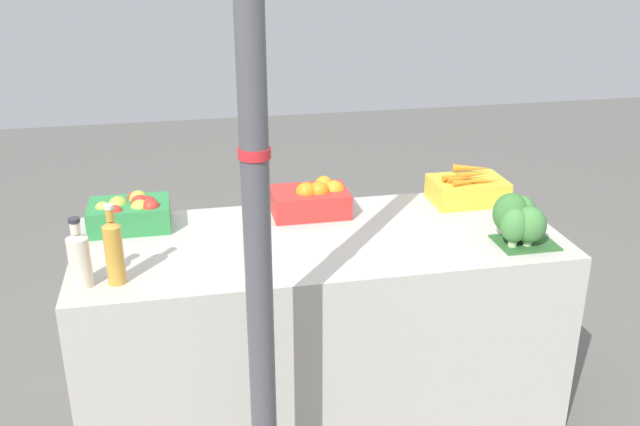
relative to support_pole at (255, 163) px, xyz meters
The scene contains 9 objects.
ground_plane 1.50m from the support_pole, 63.64° to the left, with size 10.00×10.00×0.00m, color #605E59.
market_table 1.16m from the support_pole, 63.64° to the left, with size 1.88×0.78×0.80m, color #B7B2A8.
support_pole is the anchor object (origin of this frame).
apple_crate 1.07m from the support_pole, 115.36° to the left, with size 0.32×0.22×0.14m.
orange_crate 1.04m from the support_pole, 69.41° to the left, with size 0.32×0.22×0.15m.
carrot_crate 1.42m from the support_pole, 40.56° to the left, with size 0.32×0.22×0.14m.
broccoli_pile 1.20m from the support_pole, 22.22° to the left, with size 0.23×0.21×0.19m.
juice_bottle_cloudy 0.80m from the support_pole, 144.83° to the left, with size 0.07×0.07×0.25m.
juice_bottle_amber 0.72m from the support_pole, 138.45° to the left, with size 0.06×0.06×0.29m.
Camera 1 is at (-0.51, -2.49, 1.93)m, focal length 40.00 mm.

